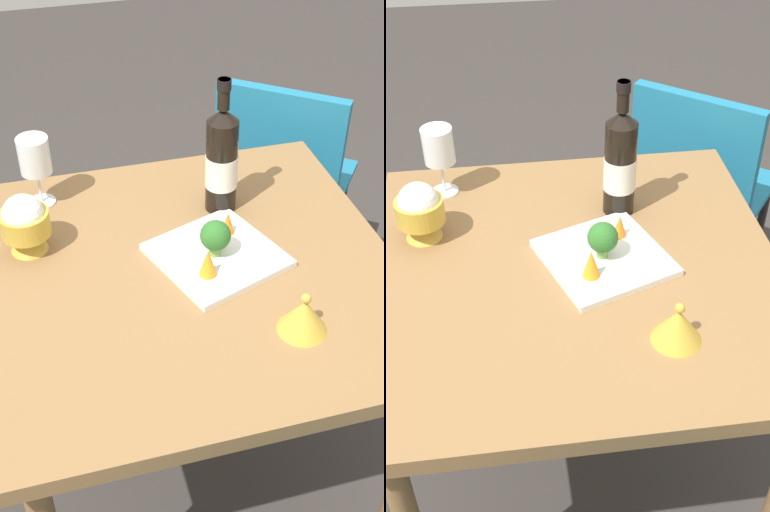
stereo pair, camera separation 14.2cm
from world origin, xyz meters
The scene contains 11 objects.
ground_plane centered at (0.00, 0.00, 0.00)m, with size 8.00×8.00×0.00m, color #383330.
dining_table centered at (0.00, 0.00, 0.66)m, with size 0.90×0.90×0.75m.
chair_near_window centered at (0.63, -0.47, 0.53)m, with size 0.56×0.56×0.85m.
wine_bottle centered at (0.20, -0.13, 0.88)m, with size 0.08×0.08×0.33m.
wine_glass centered at (0.34, 0.29, 0.88)m, with size 0.08×0.08×0.18m.
rice_bowl centered at (0.16, 0.34, 0.82)m, with size 0.11×0.11×0.14m.
rice_bowl_lid centered at (-0.24, -0.16, 0.79)m, with size 0.10×0.10×0.09m.
serving_plate centered at (0.01, -0.06, 0.76)m, with size 0.32×0.32×0.02m.
broccoli_floret centered at (0.01, -0.06, 0.82)m, with size 0.07×0.07×0.09m.
carrot_garnish_left centered at (-0.05, -0.02, 0.80)m, with size 0.04×0.04×0.07m.
carrot_garnish_right centered at (0.08, -0.11, 0.79)m, with size 0.03×0.03×0.05m.
Camera 2 is at (-1.09, 0.15, 1.69)m, focal length 46.22 mm.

